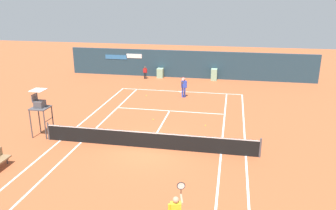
{
  "coord_description": "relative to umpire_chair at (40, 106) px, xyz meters",
  "views": [
    {
      "loc": [
        4.29,
        -16.58,
        8.11
      ],
      "look_at": [
        0.09,
        5.34,
        0.8
      ],
      "focal_mm": 36.1,
      "sensor_mm": 36.0,
      "label": 1
    }
  ],
  "objects": [
    {
      "name": "ground_plane",
      "position": [
        6.66,
        0.1,
        -1.89
      ],
      "size": [
        80.0,
        80.0,
        0.01
      ],
      "color": "#A8512D"
    },
    {
      "name": "tennis_net",
      "position": [
        6.66,
        -0.48,
        -1.38
      ],
      "size": [
        12.1,
        0.1,
        1.07
      ],
      "color": "#4C4C51",
      "rests_on": "ground_plane"
    },
    {
      "name": "sponsor_back_wall",
      "position": [
        6.64,
        16.49,
        -0.55
      ],
      "size": [
        25.0,
        1.02,
        2.76
      ],
      "color": "#233D4C",
      "rests_on": "ground_plane"
    },
    {
      "name": "umpire_chair",
      "position": [
        0.0,
        0.0,
        0.0
      ],
      "size": [
        1.0,
        1.0,
        2.88
      ],
      "rotation": [
        0.0,
        0.0,
        -1.57
      ],
      "color": "#47474C",
      "rests_on": "ground_plane"
    },
    {
      "name": "player_on_baseline",
      "position": [
        7.17,
        9.51,
        -0.9
      ],
      "size": [
        0.5,
        0.85,
        1.87
      ],
      "rotation": [
        0.0,
        0.0,
        3.57
      ],
      "color": "blue",
      "rests_on": "ground_plane"
    },
    {
      "name": "ball_kid_left_post",
      "position": [
        2.41,
        15.22,
        -1.16
      ],
      "size": [
        0.42,
        0.18,
        1.26
      ],
      "rotation": [
        0.0,
        0.0,
        3.21
      ],
      "color": "black",
      "rests_on": "ground_plane"
    },
    {
      "name": "tennis_ball_by_sideline",
      "position": [
        9.5,
        3.44,
        -1.86
      ],
      "size": [
        0.07,
        0.07,
        0.07
      ],
      "primitive_type": "sphere",
      "color": "#CCE033",
      "rests_on": "ground_plane"
    },
    {
      "name": "tennis_ball_near_service_line",
      "position": [
        5.91,
        3.86,
        -1.86
      ],
      "size": [
        0.07,
        0.07,
        0.07
      ],
      "primitive_type": "sphere",
      "color": "#CCE033",
      "rests_on": "ground_plane"
    },
    {
      "name": "tennis_ball_mid_court",
      "position": [
        4.03,
        9.28,
        -1.86
      ],
      "size": [
        0.07,
        0.07,
        0.07
      ],
      "primitive_type": "sphere",
      "color": "#CCE033",
      "rests_on": "ground_plane"
    }
  ]
}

